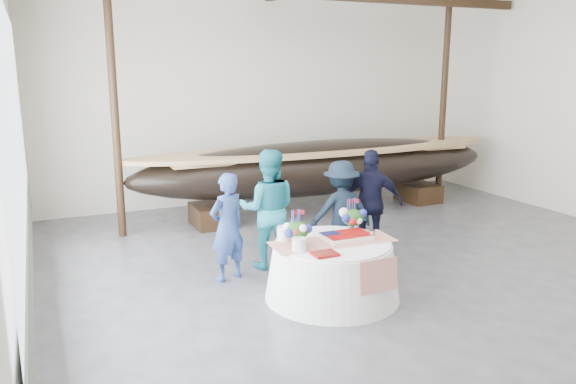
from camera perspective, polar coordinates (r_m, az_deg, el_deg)
name	(u,v)px	position (r m, az deg, el deg)	size (l,w,h in m)	color
floor	(436,289)	(7.98, 14.77, -9.55)	(10.00, 12.00, 0.01)	#3D3D42
wall_back	(267,99)	(12.63, -2.14, 9.43)	(10.00, 0.02, 4.50)	silver
wall_left	(8,146)	(5.72, -26.56, 4.23)	(0.02, 12.00, 4.50)	silver
open_bay	(21,173)	(6.77, -25.53, 1.80)	(0.03, 7.00, 3.20)	silver
longboat_display	(324,167)	(11.47, 3.70, 2.58)	(7.99, 1.60, 1.50)	black
banquet_table	(332,270)	(7.38, 4.53, -7.86)	(1.75, 1.75, 0.75)	white
tabletop_items	(326,229)	(7.29, 3.93, -3.73)	(1.66, 0.98, 0.40)	red
guest_woman_blue	(227,227)	(7.87, -6.19, -3.56)	(0.56, 0.37, 1.54)	navy
guest_woman_teal	(268,209)	(8.31, -2.02, -1.74)	(0.87, 0.68, 1.78)	teal
guest_man_left	(341,211)	(8.68, 5.39, -1.92)	(1.01, 0.58, 1.56)	black
guest_man_right	(371,203)	(8.95, 8.43, -1.10)	(1.00, 0.41, 1.70)	black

